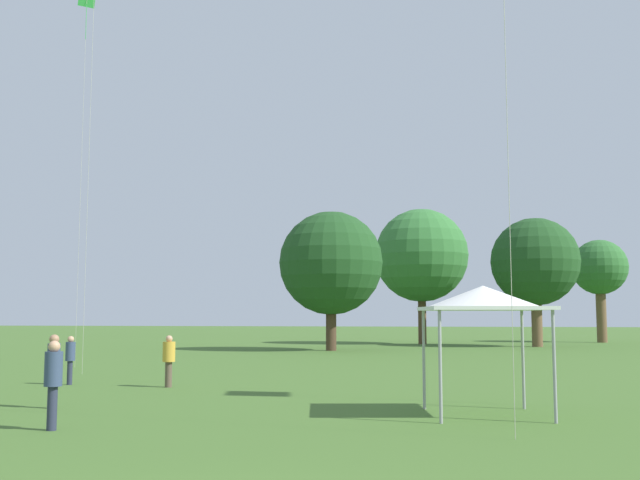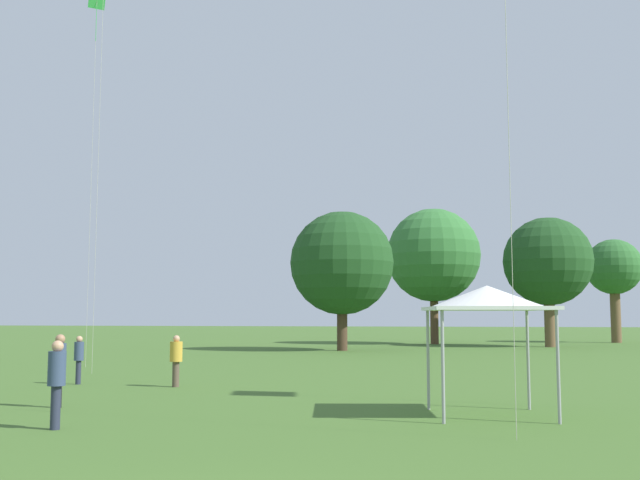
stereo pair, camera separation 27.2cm
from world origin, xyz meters
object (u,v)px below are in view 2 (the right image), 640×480
Objects in this scene: distant_tree_1 at (433,255)px; kite_2 at (96,28)px; person_standing_7 at (59,363)px; distant_tree_2 at (342,263)px; person_standing_0 at (79,355)px; person_standing_4 at (176,357)px; distant_tree_0 at (548,262)px; person_standing_2 at (57,376)px; canopy_tent at (487,299)px; distant_tree_3 at (614,268)px.

kite_2 is at bearing -114.55° from distant_tree_1.
person_standing_7 is 20.43m from kite_2.
distant_tree_1 is 13.35m from distant_tree_2.
person_standing_0 is 3.45m from person_standing_4.
distant_tree_2 is at bearing -4.76° from person_standing_4.
person_standing_0 is at bearing 83.63° from person_standing_4.
person_standing_0 is at bearing -118.35° from distant_tree_0.
person_standing_4 is 0.91× the size of person_standing_7.
distant_tree_2 is (-0.11, 33.87, 4.55)m from person_standing_2.
distant_tree_1 reaches higher than canopy_tent.
canopy_tent is at bearing 147.45° from kite_2.
person_standing_4 is 0.52× the size of canopy_tent.
person_standing_0 is 38.81m from distant_tree_1.
distant_tree_1 is (5.15, 46.06, 5.94)m from person_standing_2.
person_standing_4 is 48.63m from distant_tree_3.
distant_tree_0 is (15.31, 39.15, 5.01)m from person_standing_7.
person_standing_2 is 8.80m from person_standing_4.
distant_tree_2 reaches higher than person_standing_0.
person_standing_7 is at bearing -99.24° from distant_tree_1.
distant_tree_2 is at bearing -110.54° from kite_2.
distant_tree_2 is at bearing -137.02° from distant_tree_3.
person_standing_0 is 0.17× the size of distant_tree_2.
person_standing_2 is at bearing 121.83° from kite_2.
distant_tree_3 is (19.85, 18.49, 0.58)m from distant_tree_2.
person_standing_7 is 43.83m from distant_tree_1.
person_standing_4 is at bearing -113.44° from distant_tree_0.
person_standing_7 reaches higher than person_standing_0.
person_standing_2 is 46.73m from distant_tree_1.
person_standing_2 is 0.16× the size of distant_tree_1.
distant_tree_2 is at bearing -113.32° from distant_tree_1.
distant_tree_3 is at bearing 23.35° from distant_tree_1.
person_standing_7 is (-0.74, -5.54, 0.13)m from person_standing_4.
canopy_tent is 0.34× the size of distant_tree_2.
person_standing_2 reaches higher than person_standing_0.
person_standing_4 is at bearing 138.19° from kite_2.
distant_tree_3 is (28.11, 35.90, -8.99)m from kite_2.
distant_tree_3 is (11.40, 48.69, 3.58)m from canopy_tent.
person_standing_4 is 0.19× the size of distant_tree_3.
distant_tree_1 is at bearing -59.46° from person_standing_7.
person_standing_0 is 0.97× the size of person_standing_4.
distant_tree_1 is (-3.19, 42.39, 4.39)m from canopy_tent.
person_standing_0 is at bearing -25.10° from person_standing_7.
distant_tree_0 is at bearing -24.02° from distant_tree_1.
distant_tree_3 is (20.83, 43.63, 5.23)m from person_standing_4.
kite_2 is 21.52m from distant_tree_2.
person_standing_7 is 0.20× the size of distant_tree_3.
distant_tree_2 is (-5.26, -12.19, -1.39)m from distant_tree_1.
distant_tree_0 is at bearing -176.62° from person_standing_0.
person_standing_7 is 0.57× the size of canopy_tent.
person_standing_2 is at bearing -89.82° from distant_tree_2.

